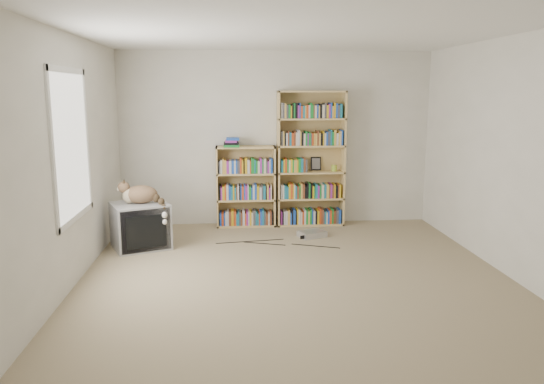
{
  "coord_description": "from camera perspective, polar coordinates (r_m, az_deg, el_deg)",
  "views": [
    {
      "loc": [
        -0.66,
        -5.19,
        1.92
      ],
      "look_at": [
        -0.18,
        1.0,
        0.75
      ],
      "focal_mm": 35.0,
      "sensor_mm": 36.0,
      "label": 1
    }
  ],
  "objects": [
    {
      "name": "bookcase_short",
      "position": [
        7.68,
        -2.83,
        0.27
      ],
      "size": [
        0.85,
        0.3,
        1.16
      ],
      "color": "tan",
      "rests_on": "floor"
    },
    {
      "name": "framed_print",
      "position": [
        7.8,
        4.74,
        3.07
      ],
      "size": [
        0.15,
        0.05,
        0.2
      ],
      "primitive_type": "cube",
      "rotation": [
        -0.17,
        0.0,
        0.0
      ],
      "color": "black",
      "rests_on": "bookcase_tall"
    },
    {
      "name": "book_stack",
      "position": [
        7.53,
        -4.36,
        5.37
      ],
      "size": [
        0.22,
        0.29,
        0.12
      ],
      "primitive_type": "cube",
      "color": "#C14019",
      "rests_on": "bookcase_short"
    },
    {
      "name": "wall_outlet",
      "position": [
        7.23,
        -16.97,
        -2.56
      ],
      "size": [
        0.01,
        0.08,
        0.13
      ],
      "primitive_type": "cube",
      "color": "silver",
      "rests_on": "wall_left"
    },
    {
      "name": "crt_tv",
      "position": [
        6.83,
        -13.99,
        -3.52
      ],
      "size": [
        0.83,
        0.79,
        0.57
      ],
      "rotation": [
        0.0,
        0.0,
        0.4
      ],
      "color": "#949496",
      "rests_on": "floor"
    },
    {
      "name": "green_mug",
      "position": [
        7.75,
        6.69,
        2.59
      ],
      "size": [
        0.08,
        0.08,
        0.09
      ],
      "primitive_type": "cylinder",
      "color": "#93B132",
      "rests_on": "bookcase_tall"
    },
    {
      "name": "wall_left",
      "position": [
        5.47,
        -21.35,
        2.93
      ],
      "size": [
        0.02,
        5.0,
        2.5
      ],
      "primitive_type": "cube",
      "color": "silver",
      "rests_on": "floor"
    },
    {
      "name": "wall_front",
      "position": [
        2.85,
        9.08,
        -3.03
      ],
      "size": [
        4.5,
        0.02,
        2.5
      ],
      "primitive_type": "cube",
      "color": "silver",
      "rests_on": "floor"
    },
    {
      "name": "wall_back",
      "position": [
        7.75,
        0.44,
        5.74
      ],
      "size": [
        4.5,
        0.02,
        2.5
      ],
      "primitive_type": "cube",
      "color": "silver",
      "rests_on": "floor"
    },
    {
      "name": "dvd_player",
      "position": [
        7.18,
        4.33,
        -4.51
      ],
      "size": [
        0.41,
        0.36,
        0.08
      ],
      "primitive_type": "cube",
      "rotation": [
        0.0,
        0.0,
        0.4
      ],
      "color": "#B9B9BE",
      "rests_on": "floor"
    },
    {
      "name": "floor_cables",
      "position": [
        6.96,
        -0.39,
        -5.28
      ],
      "size": [
        1.2,
        0.7,
        0.01
      ],
      "primitive_type": null,
      "color": "black",
      "rests_on": "floor"
    },
    {
      "name": "window",
      "position": [
        5.64,
        -20.76,
        4.72
      ],
      "size": [
        0.02,
        1.22,
        1.52
      ],
      "primitive_type": "cube",
      "color": "white",
      "rests_on": "wall_left"
    },
    {
      "name": "bookcase_tall",
      "position": [
        7.7,
        4.17,
        3.19
      ],
      "size": [
        0.97,
        0.3,
        1.94
      ],
      "color": "tan",
      "rests_on": "floor"
    },
    {
      "name": "floor",
      "position": [
        5.57,
        2.65,
        -9.46
      ],
      "size": [
        4.5,
        5.0,
        0.01
      ],
      "primitive_type": "cube",
      "color": "tan",
      "rests_on": "ground"
    },
    {
      "name": "wall_right",
      "position": [
        5.99,
        24.69,
        3.3
      ],
      "size": [
        0.02,
        5.0,
        2.5
      ],
      "primitive_type": "cube",
      "color": "silver",
      "rests_on": "floor"
    },
    {
      "name": "cat",
      "position": [
        6.72,
        -13.6,
        -0.53
      ],
      "size": [
        0.63,
        0.44,
        0.49
      ],
      "rotation": [
        0.0,
        0.0,
        0.12
      ],
      "color": "#342315",
      "rests_on": "crt_tv"
    },
    {
      "name": "ceiling",
      "position": [
        5.26,
        2.9,
        17.01
      ],
      "size": [
        4.5,
        5.0,
        0.02
      ],
      "primitive_type": "cube",
      "color": "white",
      "rests_on": "wall_back"
    }
  ]
}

